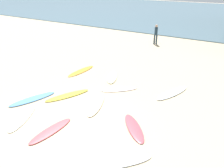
% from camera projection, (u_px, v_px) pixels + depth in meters
% --- Properties ---
extents(ground_plane, '(120.00, 120.00, 0.00)m').
position_uv_depth(ground_plane, '(57.00, 127.00, 9.40)').
color(ground_plane, '#C6B28E').
extents(ocean_water, '(120.00, 40.00, 0.08)m').
position_uv_depth(ocean_water, '(218.00, 15.00, 38.57)').
color(ocean_water, slate).
rests_on(ocean_water, ground_plane).
extents(surfboard_0, '(1.45, 2.06, 0.09)m').
position_uv_depth(surfboard_0, '(112.00, 77.00, 14.10)').
color(surfboard_0, '#EFEDBD').
rests_on(surfboard_0, ground_plane).
extents(surfboard_1, '(1.81, 1.85, 0.07)m').
position_uv_depth(surfboard_1, '(134.00, 128.00, 9.31)').
color(surfboard_1, '#D2515D').
rests_on(surfboard_1, ground_plane).
extents(surfboard_2, '(1.51, 2.27, 0.07)m').
position_uv_depth(surfboard_2, '(22.00, 117.00, 10.01)').
color(surfboard_2, white).
rests_on(surfboard_2, ground_plane).
extents(surfboard_3, '(1.45, 2.42, 0.08)m').
position_uv_depth(surfboard_3, '(67.00, 95.00, 11.88)').
color(surfboard_3, yellow).
rests_on(surfboard_3, ground_plane).
extents(surfboard_4, '(1.25, 2.47, 0.08)m').
position_uv_depth(surfboard_4, '(33.00, 99.00, 11.54)').
color(surfboard_4, '#5593D7').
rests_on(surfboard_4, ground_plane).
extents(surfboard_5, '(1.85, 1.78, 0.06)m').
position_uv_depth(surfboard_5, '(119.00, 89.00, 12.57)').
color(surfboard_5, silver).
rests_on(surfboard_5, ground_plane).
extents(surfboard_6, '(0.63, 2.39, 0.07)m').
position_uv_depth(surfboard_6, '(81.00, 71.00, 15.02)').
color(surfboard_6, gold).
rests_on(surfboard_6, ground_plane).
extents(surfboard_7, '(2.04, 2.06, 0.06)m').
position_uv_depth(surfboard_7, '(119.00, 161.00, 7.60)').
color(surfboard_7, white).
rests_on(surfboard_7, ground_plane).
extents(surfboard_8, '(1.36, 2.29, 0.08)m').
position_uv_depth(surfboard_8, '(96.00, 105.00, 11.02)').
color(surfboard_8, '#F4E2C1').
rests_on(surfboard_8, ground_plane).
extents(surfboard_9, '(0.62, 2.15, 0.07)m').
position_uv_depth(surfboard_9, '(51.00, 131.00, 9.14)').
color(surfboard_9, '#E04C53').
rests_on(surfboard_9, ground_plane).
extents(surfboard_10, '(1.30, 2.48, 0.08)m').
position_uv_depth(surfboard_10, '(172.00, 93.00, 12.14)').
color(surfboard_10, white).
rests_on(surfboard_10, ground_plane).
extents(beachgoer_near, '(0.37, 0.37, 1.82)m').
position_uv_depth(beachgoer_near, '(156.00, 33.00, 20.87)').
color(beachgoer_near, '#1E3342').
rests_on(beachgoer_near, ground_plane).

